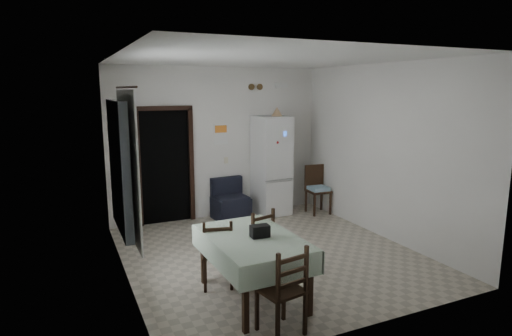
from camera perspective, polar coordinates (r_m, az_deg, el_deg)
The scene contains 25 objects.
ground at distance 6.66m, azimuth 1.83°, elevation -11.35°, with size 4.50×4.50×0.00m, color #A59B87.
ceiling at distance 6.20m, azimuth 1.99°, elevation 14.38°, with size 4.20×4.50×0.02m, color white, non-canonical shape.
wall_back at distance 8.32m, azimuth -5.05°, elevation 3.35°, with size 4.20×0.02×2.90m, color silver, non-canonical shape.
wall_front at distance 4.42m, azimuth 15.11°, elevation -3.35°, with size 4.20×0.02×2.90m, color silver, non-canonical shape.
wall_left at distance 5.66m, azimuth -17.45°, elevation -0.46°, with size 0.02×4.50×2.90m, color silver, non-canonical shape.
wall_right at distance 7.44m, azimuth 16.54°, elevation 2.11°, with size 0.02×4.50×2.90m, color silver, non-canonical shape.
doorway at distance 8.29m, azimuth -12.33°, elevation 0.39°, with size 1.06×0.52×2.22m.
window_recess at distance 5.45m, azimuth -17.76°, elevation 0.16°, with size 0.10×1.20×1.60m, color silver.
curtain at distance 5.46m, azimuth -16.61°, elevation 0.25°, with size 0.02×1.45×1.85m, color white.
curtain_rod at distance 5.38m, azimuth -17.04°, elevation 10.26°, with size 0.02×0.02×1.60m, color black.
calendar at distance 8.31m, azimuth -4.72°, elevation 4.52°, with size 0.28×0.02×0.40m, color white.
calendar_image at distance 8.29m, azimuth -4.71°, elevation 5.21°, with size 0.24×0.01×0.14m, color orange.
light_switch at distance 8.41m, azimuth -4.02°, elevation 1.03°, with size 0.08×0.02×0.12m, color beige.
vent_left at distance 8.51m, azimuth -0.61°, elevation 10.77°, with size 0.12×0.12×0.03m, color brown.
vent_right at distance 8.58m, azimuth 0.50°, elevation 10.76°, with size 0.12×0.12×0.03m, color brown.
emergency_light at distance 8.77m, azimuth 3.41°, elevation 10.94°, with size 0.25×0.07×0.09m, color white.
fridge at distance 8.49m, azimuth 2.09°, elevation 0.32°, with size 0.64×0.64×1.96m, color silver, non-canonical shape.
tan_cone at distance 8.34m, azimuth 2.81°, elevation 7.52°, with size 0.21×0.21×0.18m, color tan.
navy_seat at distance 8.27m, azimuth -3.39°, elevation -4.16°, with size 0.65×0.62×0.78m, color black, non-canonical shape.
corner_chair at distance 8.69m, azimuth 8.31°, elevation -2.90°, with size 0.42×0.42×0.97m, color black, non-canonical shape.
dining_table at distance 5.22m, azimuth -0.48°, elevation -13.12°, with size 0.98×1.49×0.78m, color #A2B89D, non-canonical shape.
black_bag at distance 5.04m, azimuth 0.52°, elevation -8.41°, with size 0.22×0.13×0.14m, color black.
dining_chair_far_left at distance 5.53m, azimuth -5.26°, elevation -11.10°, with size 0.38×0.38×0.90m, color black, non-canonical shape.
dining_chair_far_right at distance 5.81m, azimuth -0.16°, elevation -9.78°, with size 0.40×0.40×0.93m, color black, non-canonical shape.
dining_chair_near_head at distance 4.52m, azimuth 3.36°, elevation -15.80°, with size 0.41×0.41×0.96m, color black, non-canonical shape.
Camera 1 is at (-2.77, -5.53, 2.48)m, focal length 30.00 mm.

